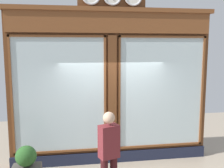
% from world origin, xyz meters
% --- Properties ---
extents(shop_facade, '(4.98, 0.42, 4.32)m').
position_xyz_m(shop_facade, '(0.00, -0.13, 1.91)').
color(shop_facade, '#5B3319').
rests_on(shop_facade, ground_plane).
extents(pedestrian, '(0.41, 0.33, 1.69)m').
position_xyz_m(pedestrian, '(0.30, 1.56, 0.93)').
color(pedestrian, '#3A1316').
rests_on(pedestrian, ground_plane).
extents(planter_shrub, '(0.41, 0.41, 0.41)m').
position_xyz_m(planter_shrub, '(1.88, 1.04, 0.73)').
color(planter_shrub, '#285623').
rests_on(planter_shrub, planter_box).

